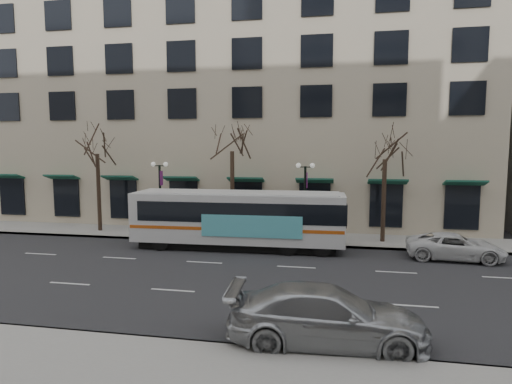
% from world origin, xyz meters
% --- Properties ---
extents(ground, '(160.00, 160.00, 0.00)m').
position_xyz_m(ground, '(0.00, 0.00, 0.00)').
color(ground, black).
rests_on(ground, ground).
extents(sidewalk_far, '(80.00, 4.00, 0.15)m').
position_xyz_m(sidewalk_far, '(5.00, 9.00, 0.07)').
color(sidewalk_far, gray).
rests_on(sidewalk_far, ground).
extents(building_hotel, '(40.00, 20.00, 24.00)m').
position_xyz_m(building_hotel, '(-2.00, 21.00, 12.00)').
color(building_hotel, '#BCAC8F').
rests_on(building_hotel, ground).
extents(tree_far_left, '(3.60, 3.60, 8.34)m').
position_xyz_m(tree_far_left, '(-10.00, 8.80, 6.70)').
color(tree_far_left, black).
rests_on(tree_far_left, ground).
extents(tree_far_mid, '(3.60, 3.60, 8.55)m').
position_xyz_m(tree_far_mid, '(0.00, 8.80, 6.91)').
color(tree_far_mid, black).
rests_on(tree_far_mid, ground).
extents(tree_far_right, '(3.60, 3.60, 8.06)m').
position_xyz_m(tree_far_right, '(10.00, 8.80, 6.42)').
color(tree_far_right, black).
rests_on(tree_far_right, ground).
extents(lamp_post_left, '(1.22, 0.45, 5.21)m').
position_xyz_m(lamp_post_left, '(-4.99, 8.20, 2.94)').
color(lamp_post_left, black).
rests_on(lamp_post_left, ground).
extents(lamp_post_right, '(1.22, 0.45, 5.21)m').
position_xyz_m(lamp_post_right, '(5.01, 8.20, 2.94)').
color(lamp_post_right, black).
rests_on(lamp_post_right, ground).
extents(city_bus, '(13.06, 3.21, 3.52)m').
position_xyz_m(city_bus, '(1.16, 5.80, 1.92)').
color(city_bus, silver).
rests_on(city_bus, ground).
extents(silver_car, '(6.49, 2.96, 1.84)m').
position_xyz_m(silver_car, '(6.73, -6.19, 0.92)').
color(silver_car, '#AAADB1').
rests_on(silver_car, ground).
extents(white_pickup, '(5.34, 2.74, 1.44)m').
position_xyz_m(white_pickup, '(13.56, 5.50, 0.72)').
color(white_pickup, silver).
rests_on(white_pickup, ground).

